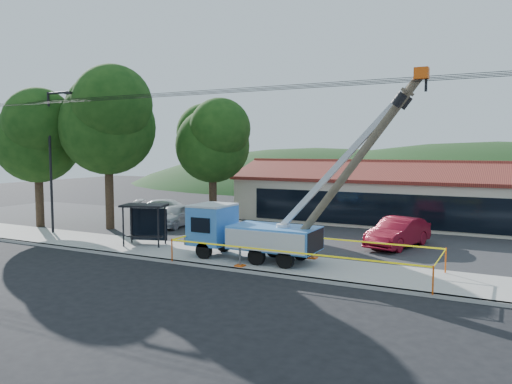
{
  "coord_description": "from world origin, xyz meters",
  "views": [
    {
      "loc": [
        12.04,
        -16.95,
        5.49
      ],
      "look_at": [
        0.63,
        5.0,
        3.33
      ],
      "focal_mm": 35.0,
      "sensor_mm": 36.0,
      "label": 1
    }
  ],
  "objects_px": {
    "car_silver": "(177,228)",
    "utility_truck": "(251,230)",
    "car_white": "(170,220)",
    "bus_shelter": "(145,215)",
    "leaning_pole": "(353,166)",
    "car_red": "(398,249)"
  },
  "relations": [
    {
      "from": "car_silver",
      "to": "utility_truck",
      "type": "bearing_deg",
      "value": -40.96
    },
    {
      "from": "car_white",
      "to": "bus_shelter",
      "type": "bearing_deg",
      "value": -170.68
    },
    {
      "from": "utility_truck",
      "to": "leaning_pole",
      "type": "xyz_separation_m",
      "value": [
        5.01,
        -0.08,
        3.18
      ]
    },
    {
      "from": "car_silver",
      "to": "car_red",
      "type": "height_order",
      "value": "car_red"
    },
    {
      "from": "leaning_pole",
      "to": "car_red",
      "type": "distance_m",
      "value": 8.19
    },
    {
      "from": "car_silver",
      "to": "car_red",
      "type": "distance_m",
      "value": 15.15
    },
    {
      "from": "utility_truck",
      "to": "bus_shelter",
      "type": "height_order",
      "value": "utility_truck"
    },
    {
      "from": "leaning_pole",
      "to": "bus_shelter",
      "type": "relative_size",
      "value": 3.15
    },
    {
      "from": "bus_shelter",
      "to": "car_white",
      "type": "xyz_separation_m",
      "value": [
        -5.3,
        9.11,
        -1.81
      ]
    },
    {
      "from": "utility_truck",
      "to": "leaning_pole",
      "type": "distance_m",
      "value": 5.94
    },
    {
      "from": "utility_truck",
      "to": "leaning_pole",
      "type": "bearing_deg",
      "value": -0.9
    },
    {
      "from": "bus_shelter",
      "to": "car_red",
      "type": "distance_m",
      "value": 14.05
    },
    {
      "from": "bus_shelter",
      "to": "car_red",
      "type": "xyz_separation_m",
      "value": [
        12.54,
        6.06,
        -1.81
      ]
    },
    {
      "from": "car_silver",
      "to": "car_red",
      "type": "bearing_deg",
      "value": -6.2
    },
    {
      "from": "leaning_pole",
      "to": "car_white",
      "type": "relative_size",
      "value": 1.66
    },
    {
      "from": "leaning_pole",
      "to": "car_silver",
      "type": "relative_size",
      "value": 1.87
    },
    {
      "from": "bus_shelter",
      "to": "car_red",
      "type": "relative_size",
      "value": 0.55
    },
    {
      "from": "car_silver",
      "to": "leaning_pole",
      "type": "bearing_deg",
      "value": -30.68
    },
    {
      "from": "utility_truck",
      "to": "leaning_pole",
      "type": "relative_size",
      "value": 1.32
    },
    {
      "from": "utility_truck",
      "to": "car_red",
      "type": "bearing_deg",
      "value": 49.31
    },
    {
      "from": "leaning_pole",
      "to": "car_white",
      "type": "distance_m",
      "value": 20.31
    },
    {
      "from": "car_silver",
      "to": "car_red",
      "type": "relative_size",
      "value": 0.93
    }
  ]
}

